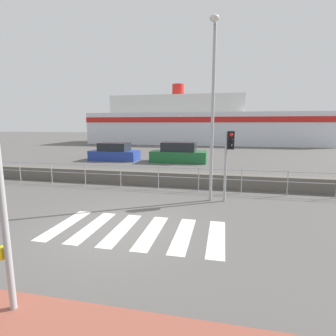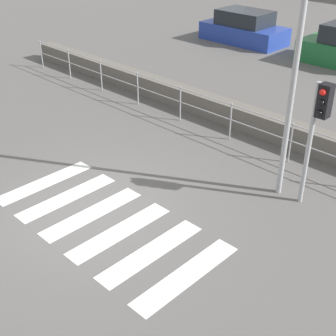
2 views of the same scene
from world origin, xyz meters
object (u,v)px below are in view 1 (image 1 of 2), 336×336
at_px(parked_car_blue, 115,153).
at_px(parked_car_green, 179,154).
at_px(traffic_light_far, 229,150).
at_px(streetlamp, 213,95).
at_px(ferry_boat, 199,124).

bearing_deg(parked_car_blue, parked_car_green, 0.00).
bearing_deg(traffic_light_far, streetlamp, -165.95).
relative_size(streetlamp, ferry_boat, 0.19).
xyz_separation_m(ferry_boat, parked_car_green, (0.30, -20.19, -2.33)).
distance_m(traffic_light_far, parked_car_green, 10.86).
bearing_deg(streetlamp, parked_car_blue, 129.34).
height_order(traffic_light_far, parked_car_green, traffic_light_far).
xyz_separation_m(parked_car_blue, parked_car_green, (5.44, 0.00, 0.06)).
relative_size(ferry_boat, parked_car_green, 7.89).
bearing_deg(traffic_light_far, parked_car_blue, 131.88).
bearing_deg(streetlamp, parked_car_green, 106.25).
bearing_deg(parked_car_green, ferry_boat, 90.84).
distance_m(streetlamp, ferry_boat, 30.70).
xyz_separation_m(traffic_light_far, parked_car_blue, (-9.10, 10.14, -1.39)).
xyz_separation_m(streetlamp, ferry_boat, (-3.30, 30.50, -1.05)).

